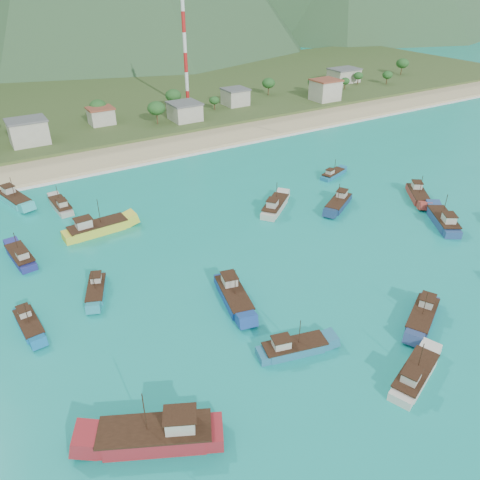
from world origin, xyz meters
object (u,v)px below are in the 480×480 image
boat_2 (21,257)px  boat_17 (414,376)px  radio_tower (185,53)px  boat_21 (443,221)px  boat_19 (333,175)px  boat_25 (29,324)px  boat_27 (97,229)px  boat_6 (158,436)px  boat_23 (14,199)px  boat_8 (233,296)px  boat_1 (338,204)px  boat_10 (293,348)px  boat_28 (275,207)px  boat_13 (96,290)px  boat_20 (418,195)px  boat_3 (61,206)px  boat_4 (422,316)px

boat_2 → boat_17: (37.41, -55.49, 0.04)m
radio_tower → boat_21: size_ratio=3.28×
boat_19 → boat_25: (-74.95, -20.13, 0.05)m
boat_19 → boat_27: boat_27 is taller
boat_2 → boat_27: size_ratio=0.78×
boat_6 → boat_27: size_ratio=1.12×
boat_23 → boat_8: bearing=97.7°
boat_19 → boat_27: bearing=-110.3°
boat_1 → boat_10: (-35.26, -30.59, -0.06)m
boat_17 → radio_tower: bearing=145.9°
boat_25 → boat_10: bearing=136.2°
boat_19 → boat_28: 24.06m
boat_13 → boat_21: size_ratio=0.78×
boat_13 → boat_21: boat_21 is taller
boat_17 → boat_28: bearing=144.8°
boat_21 → boat_20: bearing=95.9°
boat_25 → radio_tower: bearing=-132.2°
boat_13 → boat_23: (-5.71, 42.24, 0.30)m
radio_tower → boat_6: radio_tower is taller
boat_8 → boat_19: size_ratio=1.39×
boat_20 → boat_23: bearing=6.2°
boat_3 → boat_19: boat_3 is taller
boat_2 → boat_17: 66.92m
boat_13 → boat_27: boat_27 is taller
boat_19 → boat_20: 21.04m
boat_1 → boat_2: boat_1 is taller
boat_1 → boat_17: size_ratio=1.00×
boat_19 → boat_25: 77.60m
boat_8 → boat_10: size_ratio=1.15×
boat_13 → boat_23: size_ratio=0.75×
boat_3 → boat_28: bearing=-35.0°
boat_20 → boat_28: size_ratio=0.98×
boat_3 → boat_8: boat_8 is taller
boat_17 → boat_20: bearing=109.4°
boat_2 → boat_17: size_ratio=0.95×
radio_tower → boat_21: bearing=-85.9°
boat_17 → boat_25: size_ratio=1.20×
boat_3 → boat_17: boat_17 is taller
boat_23 → boat_27: boat_27 is taller
radio_tower → boat_28: 82.85m
boat_17 → boat_3: bearing=179.4°
boat_1 → boat_28: (-12.69, 5.89, 0.06)m
boat_25 → boat_19: bearing=-169.7°
boat_4 → boat_21: (27.41, 17.82, 0.13)m
boat_28 → boat_17: bearing=-52.6°
boat_4 → boat_28: (2.33, 41.05, 0.07)m
boat_4 → boat_28: size_ratio=0.99×
boat_6 → boat_21: size_ratio=1.24×
radio_tower → boat_23: bearing=-144.8°
boat_8 → boat_10: (1.07, -14.01, -0.16)m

